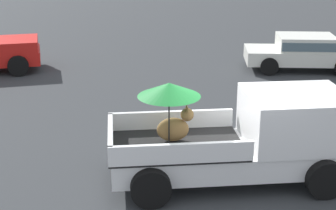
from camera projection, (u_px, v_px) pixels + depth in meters
ground_plane at (228, 179)px, 11.06m from camera, size 80.00×80.00×0.00m
pickup_truck_main at (249, 137)px, 10.78m from camera, size 5.12×2.40×2.22m
parked_sedan_near at (304, 51)px, 19.46m from camera, size 4.48×2.37×1.33m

